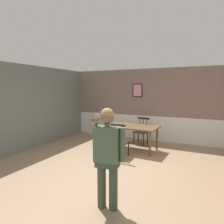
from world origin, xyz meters
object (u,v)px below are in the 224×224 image
object	(u,v)px
person_figure	(108,152)
chair_by_doorway	(141,131)
dining_table	(132,129)
chair_near_window	(100,132)
chair_at_table_head	(120,142)

from	to	relation	value
person_figure	chair_by_doorway	bearing A→B (deg)	-86.39
dining_table	person_figure	world-z (taller)	person_figure
dining_table	chair_near_window	bearing A→B (deg)	177.45
dining_table	chair_near_window	xyz separation A→B (m)	(-1.21, 0.05, -0.22)
chair_near_window	dining_table	bearing A→B (deg)	91.41
dining_table	person_figure	xyz separation A→B (m)	(0.79, -3.20, 0.27)
dining_table	chair_at_table_head	xyz separation A→B (m)	(-0.04, -0.85, -0.22)
chair_by_doorway	person_figure	xyz separation A→B (m)	(0.75, -4.04, 0.50)
chair_by_doorway	person_figure	size ratio (longest dim) A/B	0.56
chair_near_window	person_figure	bearing A→B (deg)	35.46
dining_table	person_figure	bearing A→B (deg)	-76.18
chair_at_table_head	chair_near_window	bearing A→B (deg)	142.56
chair_by_doorway	chair_at_table_head	bearing A→B (deg)	93.91
dining_table	chair_at_table_head	distance (m)	0.88
chair_by_doorway	person_figure	distance (m)	4.14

